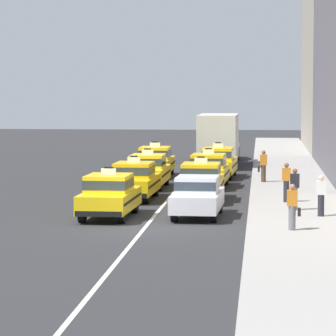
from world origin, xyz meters
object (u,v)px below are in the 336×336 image
Objects in this scene: pedestrian_mid_block at (263,166)px; sedan_right_nearest at (197,195)px; taxi_right_second at (201,181)px; taxi_left_fourth at (155,161)px; pedestrian_trailing at (294,189)px; box_truck_right_fifth at (219,138)px; pedestrian_far_corner at (293,207)px; pedestrian_by_storefront at (286,182)px; sedan_right_sixth at (227,147)px; taxi_left_nearest at (109,195)px; taxi_left_third at (148,170)px; taxi_left_second at (134,180)px; taxi_right_third at (209,170)px; pedestrian_near_crosswalk at (321,195)px; taxi_right_fourth at (218,162)px.

sedan_right_nearest is at bearing -101.01° from pedestrian_mid_block.
taxi_right_second is at bearing 92.00° from sedan_right_nearest.
taxi_left_fourth reaches higher than pedestrian_trailing.
pedestrian_far_corner is at bearing -82.64° from box_truck_right_fifth.
taxi_right_second reaches higher than pedestrian_mid_block.
taxi_right_second reaches higher than pedestrian_by_storefront.
sedan_right_sixth is 17.92m from pedestrian_mid_block.
sedan_right_nearest is (3.34, 0.44, -0.03)m from taxi_left_nearest.
pedestrian_trailing is at bearing -46.50° from taxi_right_second.
taxi_left_nearest is at bearing -97.28° from box_truck_right_fifth.
taxi_left_nearest is 11.34m from taxi_left_third.
taxi_left_fourth is (-0.26, 11.35, 0.00)m from taxi_left_second.
sedan_right_sixth is at bearing 89.84° from sedan_right_nearest.
taxi_left_nearest is 14.67m from pedestrian_mid_block.
sedan_right_nearest is 0.94× the size of taxi_right_third.
pedestrian_trailing is (7.13, -15.65, 0.10)m from taxi_left_fourth.
taxi_left_third and taxi_left_fourth have the same top height.
taxi_left_fourth is 1.06× the size of sedan_right_sixth.
taxi_right_third is 12.84m from box_truck_right_fifth.
pedestrian_mid_block is at bearing 70.03° from taxi_right_second.
taxi_left_fourth is (-0.28, 6.14, 0.00)m from taxi_left_third.
pedestrian_near_crosswalk is at bearing -4.82° from sedan_right_nearest.
taxi_left_third is at bearing -87.36° from taxi_left_fourth.
taxi_right_fourth is (3.50, -0.35, 0.00)m from taxi_left_fourth.
pedestrian_near_crosswalk is (8.06, -17.44, 0.05)m from taxi_left_fourth.
box_truck_right_fifth reaches higher than pedestrian_mid_block.
taxi_left_third is 1.06× the size of sedan_right_sixth.
pedestrian_by_storefront is (6.60, -6.76, 0.11)m from taxi_left_third.
taxi_left_third is 2.85× the size of pedestrian_mid_block.
taxi_right_fourth is 2.99× the size of pedestrian_near_crosswalk.
taxi_right_third reaches higher than pedestrian_far_corner.
pedestrian_near_crosswalk is at bearing -80.98° from pedestrian_mid_block.
pedestrian_trailing is at bearing 20.50° from sedan_right_nearest.
pedestrian_mid_block is 0.97× the size of pedestrian_by_storefront.
box_truck_right_fifth is 4.24× the size of pedestrian_by_storefront.
taxi_left_second reaches higher than pedestrian_trailing.
taxi_right_second is (3.15, 5.95, 0.00)m from taxi_left_nearest.
taxi_right_third is (0.02, 5.92, 0.00)m from taxi_right_second.
sedan_right_nearest is 2.64× the size of pedestrian_by_storefront.
taxi_left_third is at bearing 118.55° from taxi_right_second.
taxi_left_second is at bearing 176.41° from taxi_right_second.
taxi_right_second reaches higher than pedestrian_trailing.
taxi_right_second is 11.19m from taxi_right_fourth.
pedestrian_mid_block is at bearing -76.40° from box_truck_right_fifth.
taxi_left_fourth is 11.97m from taxi_right_second.
pedestrian_near_crosswalk is at bearing -65.19° from taxi_left_fourth.
taxi_right_fourth reaches higher than pedestrian_mid_block.
sedan_right_sixth is at bearing 75.72° from taxi_left_fourth.
taxi_left_nearest is at bearing -91.11° from taxi_left_third.
pedestrian_by_storefront is 2.76m from pedestrian_trailing.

